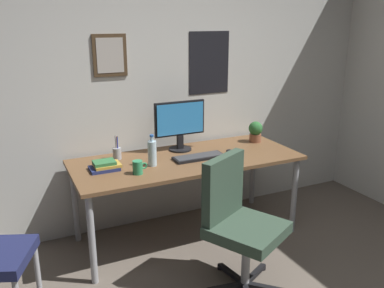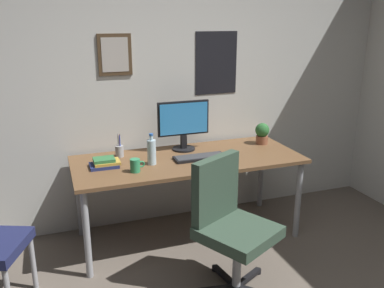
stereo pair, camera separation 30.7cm
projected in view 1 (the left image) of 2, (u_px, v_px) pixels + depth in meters
wall_back at (164, 81)px, 3.63m from camera, size 4.40×0.10×2.60m
desk at (187, 165)px, 3.42m from camera, size 1.89×0.78×0.72m
office_chair at (238, 218)px, 2.80m from camera, size 0.62×0.62×0.95m
monitor at (180, 124)px, 3.55m from camera, size 0.46×0.20×0.43m
keyboard at (199, 157)px, 3.39m from camera, size 0.43×0.15×0.03m
computer_mouse at (231, 152)px, 3.50m from camera, size 0.06×0.11×0.04m
water_bottle at (152, 153)px, 3.20m from camera, size 0.07×0.07×0.25m
coffee_mug_near at (138, 167)px, 3.04m from camera, size 0.11×0.08×0.10m
potted_plant at (255, 131)px, 3.82m from camera, size 0.13×0.13×0.20m
pen_cup at (117, 153)px, 3.36m from camera, size 0.07×0.07×0.20m
book_stack_left at (105, 166)px, 3.12m from camera, size 0.23×0.16×0.07m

